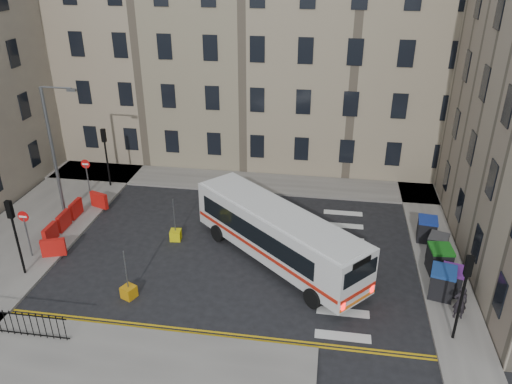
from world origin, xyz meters
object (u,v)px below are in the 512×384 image
(bus, at_px, (277,233))
(wheelie_bin_c, at_px, (439,259))
(bollard_yellow, at_px, (176,235))
(bollard_chevron, at_px, (129,292))
(pedestrian, at_px, (460,303))
(wheelie_bin_d, at_px, (437,246))
(streetlamp, at_px, (53,152))
(wheelie_bin_e, at_px, (427,229))
(wheelie_bin_a, at_px, (442,282))
(wheelie_bin_b, at_px, (452,280))

(bus, xyz_separation_m, wheelie_bin_c, (8.24, 0.15, -0.86))
(bollard_yellow, relative_size, bollard_chevron, 1.00)
(pedestrian, bearing_deg, bus, -23.48)
(wheelie_bin_d, xyz_separation_m, bollard_yellow, (-14.35, -0.36, -0.47))
(streetlamp, distance_m, wheelie_bin_e, 21.88)
(wheelie_bin_d, bearing_deg, streetlamp, -163.15)
(bus, relative_size, bollard_chevron, 16.31)
(bus, distance_m, bollard_yellow, 6.25)
(bus, distance_m, wheelie_bin_a, 8.29)
(wheelie_bin_c, relative_size, pedestrian, 0.85)
(bus, xyz_separation_m, pedestrian, (8.52, -3.40, -0.74))
(wheelie_bin_a, distance_m, wheelie_bin_d, 3.46)
(bus, distance_m, wheelie_bin_e, 8.75)
(bollard_chevron, bearing_deg, bus, 32.05)
(wheelie_bin_c, relative_size, bollard_chevron, 2.33)
(wheelie_bin_a, xyz_separation_m, wheelie_bin_b, (0.51, 0.37, -0.08))
(streetlamp, xyz_separation_m, wheelie_bin_c, (21.76, -2.58, -3.48))
(wheelie_bin_a, xyz_separation_m, bollard_yellow, (-13.99, 3.09, -0.56))
(wheelie_bin_a, distance_m, wheelie_bin_b, 0.63)
(bollard_yellow, bearing_deg, bollard_chevron, -96.84)
(wheelie_bin_b, distance_m, bollard_yellow, 14.76)
(wheelie_bin_d, distance_m, bollard_yellow, 14.36)
(wheelie_bin_e, bearing_deg, pedestrian, -79.76)
(bus, height_order, pedestrian, bus)
(wheelie_bin_c, bearing_deg, pedestrian, -89.98)
(wheelie_bin_d, bearing_deg, bollard_chevron, -139.25)
(bus, xyz_separation_m, wheelie_bin_a, (8.04, -1.84, -0.85))
(bollard_chevron, bearing_deg, wheelie_bin_e, 26.70)
(pedestrian, relative_size, bollard_yellow, 2.75)
(bus, bearing_deg, wheelie_bin_d, -37.58)
(bus, relative_size, wheelie_bin_b, 7.15)
(wheelie_bin_e, height_order, pedestrian, pedestrian)
(wheelie_bin_c, distance_m, pedestrian, 3.56)
(wheelie_bin_d, distance_m, bollard_chevron, 16.06)
(wheelie_bin_b, bearing_deg, streetlamp, -175.44)
(wheelie_bin_a, height_order, wheelie_bin_e, wheelie_bin_a)
(pedestrian, bearing_deg, wheelie_bin_c, -87.28)
(wheelie_bin_b, relative_size, pedestrian, 0.83)
(bus, height_order, bollard_yellow, bus)
(bus, xyz_separation_m, wheelie_bin_e, (8.07, 3.25, -0.90))
(streetlamp, distance_m, wheelie_bin_b, 22.73)
(wheelie_bin_e, height_order, bollard_yellow, wheelie_bin_e)
(wheelie_bin_e, bearing_deg, wheelie_bin_c, -80.48)
(wheelie_bin_d, bearing_deg, bus, -149.36)
(bus, xyz_separation_m, wheelie_bin_b, (8.54, -1.47, -0.93))
(wheelie_bin_d, relative_size, bollard_yellow, 2.29)
(wheelie_bin_a, bearing_deg, bollard_chevron, -157.59)
(bus, bearing_deg, bollard_chevron, 163.63)
(bollard_chevron, bearing_deg, pedestrian, 2.78)
(wheelie_bin_d, distance_m, wheelie_bin_e, 1.67)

